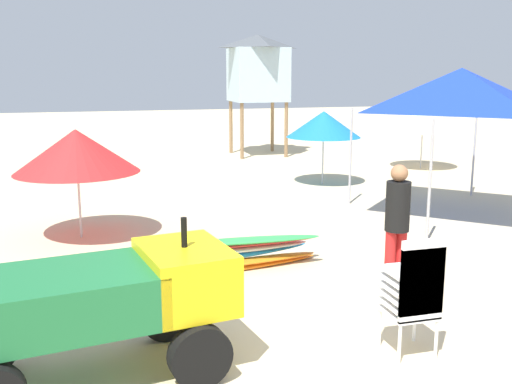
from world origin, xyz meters
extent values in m
plane|color=beige|center=(0.00, 0.00, 0.00)|extent=(80.00, 80.00, 0.00)
cube|color=#1E6B38|center=(-2.65, 0.35, 0.85)|extent=(1.95, 1.36, 0.50)
cube|color=yellow|center=(-1.46, 0.53, 0.90)|extent=(0.96, 1.21, 0.60)
cylinder|color=black|center=(-1.46, 0.53, 1.35)|extent=(0.07, 0.07, 0.30)
cylinder|color=black|center=(-1.60, 1.07, 0.30)|extent=(0.62, 0.27, 0.60)
cylinder|color=black|center=(-1.43, -0.02, 0.30)|extent=(0.62, 0.27, 0.60)
cube|color=white|center=(0.79, 0.06, 0.44)|extent=(0.48, 0.48, 0.04)
cube|color=white|center=(0.79, -0.16, 0.64)|extent=(0.48, 0.04, 0.40)
cube|color=white|center=(0.79, 0.06, 0.53)|extent=(0.48, 0.48, 0.04)
cube|color=white|center=(0.79, -0.16, 0.73)|extent=(0.48, 0.04, 0.40)
cube|color=white|center=(0.79, 0.06, 0.62)|extent=(0.48, 0.48, 0.04)
cube|color=white|center=(0.79, -0.16, 0.82)|extent=(0.48, 0.04, 0.40)
cube|color=white|center=(0.79, 0.06, 0.71)|extent=(0.48, 0.48, 0.04)
cube|color=white|center=(0.79, -0.16, 0.91)|extent=(0.48, 0.04, 0.40)
cube|color=white|center=(0.79, 0.06, 0.80)|extent=(0.48, 0.48, 0.04)
cube|color=white|center=(0.79, -0.16, 1.00)|extent=(0.48, 0.04, 0.40)
cube|color=white|center=(0.79, 0.06, 0.89)|extent=(0.48, 0.48, 0.04)
cube|color=white|center=(0.79, -0.16, 1.09)|extent=(0.48, 0.04, 0.40)
cylinder|color=white|center=(1.00, 0.27, 0.21)|extent=(0.04, 0.04, 0.42)
cylinder|color=white|center=(0.58, 0.27, 0.21)|extent=(0.04, 0.04, 0.42)
cylinder|color=white|center=(1.00, -0.15, 0.21)|extent=(0.04, 0.04, 0.42)
cylinder|color=white|center=(0.58, -0.15, 0.21)|extent=(0.04, 0.04, 0.42)
ellipsoid|color=orange|center=(-0.02, 3.16, 0.04)|extent=(2.17, 0.67, 0.08)
ellipsoid|color=orange|center=(-0.12, 3.10, 0.12)|extent=(2.26, 0.52, 0.08)
ellipsoid|color=#268CCC|center=(-0.17, 3.22, 0.20)|extent=(2.29, 0.79, 0.08)
ellipsoid|color=white|center=(-0.08, 3.24, 0.28)|extent=(1.97, 0.45, 0.08)
ellipsoid|color=red|center=(-0.02, 3.24, 0.36)|extent=(2.15, 0.37, 0.08)
ellipsoid|color=green|center=(-0.18, 3.11, 0.44)|extent=(2.36, 0.44, 0.08)
cylinder|color=red|center=(1.47, 1.70, 0.42)|extent=(0.14, 0.14, 0.83)
cylinder|color=red|center=(1.63, 1.70, 0.42)|extent=(0.14, 0.14, 0.83)
cylinder|color=black|center=(1.55, 1.70, 1.16)|extent=(0.32, 0.32, 0.66)
sphere|color=#9E6B47|center=(1.55, 1.70, 1.61)|extent=(0.23, 0.23, 0.23)
cylinder|color=#B2B2B7|center=(3.23, 3.62, 1.06)|extent=(0.05, 0.05, 2.12)
cylinder|color=#B2B2B7|center=(3.23, 6.77, 1.06)|extent=(0.05, 0.05, 2.12)
cylinder|color=#B2B2B7|center=(6.39, 6.77, 1.06)|extent=(0.05, 0.05, 2.12)
pyramid|color=#1938BF|center=(4.81, 5.19, 2.54)|extent=(3.16, 3.16, 0.84)
cylinder|color=olive|center=(2.70, 14.10, 0.94)|extent=(0.12, 0.12, 1.87)
cylinder|color=olive|center=(4.26, 14.10, 0.94)|extent=(0.12, 0.12, 1.87)
cylinder|color=olive|center=(2.70, 15.66, 0.94)|extent=(0.12, 0.12, 1.87)
cylinder|color=olive|center=(4.26, 15.66, 0.94)|extent=(0.12, 0.12, 1.87)
cube|color=silver|center=(3.48, 14.88, 2.77)|extent=(1.80, 1.80, 1.80)
pyramid|color=#4C5156|center=(3.48, 14.88, 3.90)|extent=(1.98, 1.98, 0.45)
cylinder|color=beige|center=(3.56, 9.14, 0.95)|extent=(0.04, 0.04, 1.90)
cone|color=blue|center=(3.56, 9.14, 1.56)|extent=(1.92, 1.92, 0.67)
cylinder|color=beige|center=(7.43, 10.72, 0.92)|extent=(0.04, 0.04, 1.84)
cone|color=white|center=(7.43, 10.72, 1.48)|extent=(2.05, 2.05, 0.72)
cylinder|color=beige|center=(-2.51, 5.59, 0.96)|extent=(0.04, 0.04, 1.93)
cone|color=red|center=(-2.51, 5.59, 1.55)|extent=(2.16, 2.16, 0.76)
camera|label=1|loc=(-2.34, -5.07, 2.90)|focal=41.69mm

